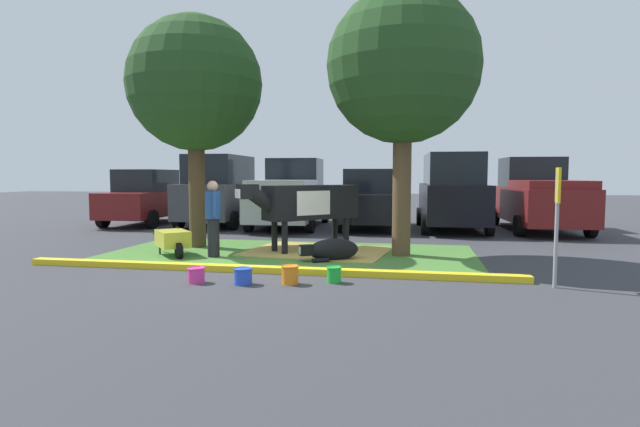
{
  "coord_description": "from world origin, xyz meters",
  "views": [
    {
      "loc": [
        2.74,
        -9.45,
        1.82
      ],
      "look_at": [
        0.5,
        2.27,
        0.9
      ],
      "focal_mm": 28.02,
      "sensor_mm": 36.0,
      "label": 1
    }
  ],
  "objects_px": {
    "hatchback_white": "(369,200)",
    "suv_black": "(452,192)",
    "pickup_truck_black": "(291,195)",
    "pickup_truck_maroon": "(537,197)",
    "suv_dark_grey": "(220,190)",
    "wheelbarrow": "(173,239)",
    "bucket_green": "(334,274)",
    "sedan_silver": "(147,198)",
    "shade_tree_left": "(195,85)",
    "parking_sign": "(557,203)",
    "bucket_blue": "(243,276)",
    "bucket_orange": "(290,274)",
    "bucket_pink": "(196,275)",
    "person_handler": "(213,216)",
    "calf_lying": "(332,250)",
    "shade_tree_right": "(403,68)",
    "cow_holstein": "(307,203)"
  },
  "relations": [
    {
      "from": "calf_lying",
      "to": "wheelbarrow",
      "type": "bearing_deg",
      "value": -179.12
    },
    {
      "from": "hatchback_white",
      "to": "bucket_green",
      "type": "bearing_deg",
      "value": -88.59
    },
    {
      "from": "parking_sign",
      "to": "bucket_green",
      "type": "bearing_deg",
      "value": -175.32
    },
    {
      "from": "bucket_green",
      "to": "sedan_silver",
      "type": "distance_m",
      "value": 12.12
    },
    {
      "from": "sedan_silver",
      "to": "hatchback_white",
      "type": "relative_size",
      "value": 1.0
    },
    {
      "from": "suv_black",
      "to": "suv_dark_grey",
      "type": "bearing_deg",
      "value": 179.59
    },
    {
      "from": "person_handler",
      "to": "pickup_truck_black",
      "type": "bearing_deg",
      "value": 89.63
    },
    {
      "from": "bucket_green",
      "to": "sedan_silver",
      "type": "relative_size",
      "value": 0.06
    },
    {
      "from": "bucket_blue",
      "to": "pickup_truck_black",
      "type": "relative_size",
      "value": 0.06
    },
    {
      "from": "bucket_orange",
      "to": "bucket_blue",
      "type": "bearing_deg",
      "value": -167.21
    },
    {
      "from": "parking_sign",
      "to": "suv_black",
      "type": "xyz_separation_m",
      "value": [
        -1.04,
        8.49,
        -0.1
      ]
    },
    {
      "from": "parking_sign",
      "to": "suv_dark_grey",
      "type": "distance_m",
      "value": 12.54
    },
    {
      "from": "pickup_truck_black",
      "to": "wheelbarrow",
      "type": "bearing_deg",
      "value": -98.35
    },
    {
      "from": "sedan_silver",
      "to": "suv_dark_grey",
      "type": "height_order",
      "value": "suv_dark_grey"
    },
    {
      "from": "pickup_truck_black",
      "to": "pickup_truck_maroon",
      "type": "xyz_separation_m",
      "value": [
        8.27,
        0.38,
        0.0
      ]
    },
    {
      "from": "wheelbarrow",
      "to": "shade_tree_left",
      "type": "bearing_deg",
      "value": 91.85
    },
    {
      "from": "parking_sign",
      "to": "hatchback_white",
      "type": "relative_size",
      "value": 0.43
    },
    {
      "from": "bucket_blue",
      "to": "bucket_orange",
      "type": "xyz_separation_m",
      "value": [
        0.76,
        0.17,
        0.02
      ]
    },
    {
      "from": "hatchback_white",
      "to": "suv_black",
      "type": "height_order",
      "value": "suv_black"
    },
    {
      "from": "bucket_orange",
      "to": "sedan_silver",
      "type": "xyz_separation_m",
      "value": [
        -7.72,
        8.93,
        0.82
      ]
    },
    {
      "from": "shade_tree_left",
      "to": "wheelbarrow",
      "type": "relative_size",
      "value": 4.12
    },
    {
      "from": "person_handler",
      "to": "pickup_truck_maroon",
      "type": "bearing_deg",
      "value": 40.86
    },
    {
      "from": "suv_black",
      "to": "sedan_silver",
      "type": "bearing_deg",
      "value": -179.44
    },
    {
      "from": "person_handler",
      "to": "parking_sign",
      "type": "distance_m",
      "value": 6.84
    },
    {
      "from": "bucket_green",
      "to": "bucket_pink",
      "type": "bearing_deg",
      "value": -168.94
    },
    {
      "from": "person_handler",
      "to": "sedan_silver",
      "type": "relative_size",
      "value": 0.38
    },
    {
      "from": "person_handler",
      "to": "suv_dark_grey",
      "type": "distance_m",
      "value": 7.28
    },
    {
      "from": "bucket_green",
      "to": "suv_black",
      "type": "xyz_separation_m",
      "value": [
        2.52,
        8.78,
        1.13
      ]
    },
    {
      "from": "suv_dark_grey",
      "to": "pickup_truck_maroon",
      "type": "height_order",
      "value": "suv_dark_grey"
    },
    {
      "from": "parking_sign",
      "to": "bucket_pink",
      "type": "bearing_deg",
      "value": -172.8
    },
    {
      "from": "bucket_green",
      "to": "shade_tree_right",
      "type": "bearing_deg",
      "value": 71.28
    },
    {
      "from": "parking_sign",
      "to": "pickup_truck_maroon",
      "type": "bearing_deg",
      "value": 79.1
    },
    {
      "from": "calf_lying",
      "to": "bucket_pink",
      "type": "relative_size",
      "value": 4.24
    },
    {
      "from": "bucket_blue",
      "to": "pickup_truck_maroon",
      "type": "relative_size",
      "value": 0.06
    },
    {
      "from": "person_handler",
      "to": "sedan_silver",
      "type": "bearing_deg",
      "value": 129.15
    },
    {
      "from": "sedan_silver",
      "to": "pickup_truck_maroon",
      "type": "relative_size",
      "value": 0.82
    },
    {
      "from": "bucket_orange",
      "to": "suv_dark_grey",
      "type": "relative_size",
      "value": 0.07
    },
    {
      "from": "suv_dark_grey",
      "to": "pickup_truck_maroon",
      "type": "xyz_separation_m",
      "value": [
        10.9,
        0.39,
        -0.16
      ]
    },
    {
      "from": "shade_tree_left",
      "to": "parking_sign",
      "type": "xyz_separation_m",
      "value": [
        7.6,
        -3.13,
        -2.66
      ]
    },
    {
      "from": "cow_holstein",
      "to": "hatchback_white",
      "type": "distance_m",
      "value": 5.59
    },
    {
      "from": "pickup_truck_black",
      "to": "suv_black",
      "type": "bearing_deg",
      "value": -0.74
    },
    {
      "from": "calf_lying",
      "to": "shade_tree_right",
      "type": "bearing_deg",
      "value": 34.38
    },
    {
      "from": "shade_tree_left",
      "to": "bucket_pink",
      "type": "distance_m",
      "value": 5.76
    },
    {
      "from": "shade_tree_right",
      "to": "bucket_blue",
      "type": "relative_size",
      "value": 18.22
    },
    {
      "from": "shade_tree_left",
      "to": "pickup_truck_black",
      "type": "height_order",
      "value": "shade_tree_left"
    },
    {
      "from": "cow_holstein",
      "to": "wheelbarrow",
      "type": "xyz_separation_m",
      "value": [
        -2.8,
        -1.28,
        -0.77
      ]
    },
    {
      "from": "shade_tree_left",
      "to": "bucket_green",
      "type": "distance_m",
      "value": 6.56
    },
    {
      "from": "cow_holstein",
      "to": "pickup_truck_maroon",
      "type": "height_order",
      "value": "pickup_truck_maroon"
    },
    {
      "from": "parking_sign",
      "to": "pickup_truck_maroon",
      "type": "distance_m",
      "value": 9.11
    },
    {
      "from": "bucket_pink",
      "to": "bucket_blue",
      "type": "relative_size",
      "value": 0.94
    }
  ]
}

